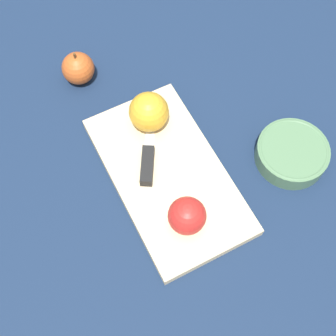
# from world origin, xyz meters

# --- Properties ---
(ground_plane) EXTENTS (4.00, 4.00, 0.00)m
(ground_plane) POSITION_xyz_m (0.00, 0.00, 0.00)
(ground_plane) COLOR #14233D
(cutting_board) EXTENTS (0.39, 0.24, 0.02)m
(cutting_board) POSITION_xyz_m (0.00, 0.00, 0.01)
(cutting_board) COLOR #D1B789
(cutting_board) RESTS_ON ground_plane
(apple_half_left) EXTENTS (0.07, 0.07, 0.07)m
(apple_half_left) POSITION_xyz_m (-0.10, 0.03, 0.06)
(apple_half_left) COLOR red
(apple_half_left) RESTS_ON cutting_board
(apple_half_right) EXTENTS (0.08, 0.08, 0.08)m
(apple_half_right) POSITION_xyz_m (0.11, -0.03, 0.06)
(apple_half_right) COLOR gold
(apple_half_right) RESTS_ON cutting_board
(knife) EXTENTS (0.13, 0.11, 0.02)m
(knife) POSITION_xyz_m (0.03, 0.02, 0.03)
(knife) COLOR silver
(knife) RESTS_ON cutting_board
(apple_whole) EXTENTS (0.07, 0.07, 0.08)m
(apple_whole) POSITION_xyz_m (0.30, 0.02, 0.03)
(apple_whole) COLOR #AD4C1E
(apple_whole) RESTS_ON ground_plane
(bowl) EXTENTS (0.14, 0.14, 0.04)m
(bowl) POSITION_xyz_m (-0.10, -0.22, 0.02)
(bowl) COLOR #4C704C
(bowl) RESTS_ON ground_plane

